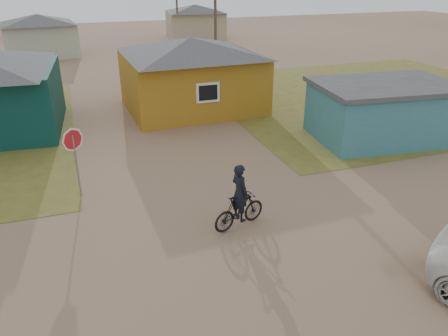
{
  "coord_description": "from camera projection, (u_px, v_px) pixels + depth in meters",
  "views": [
    {
      "loc": [
        -3.65,
        -9.22,
        7.24
      ],
      "look_at": [
        0.58,
        3.0,
        1.3
      ],
      "focal_mm": 35.0,
      "sensor_mm": 36.0,
      "label": 1
    }
  ],
  "objects": [
    {
      "name": "stop_sign",
      "position": [
        74.0,
        147.0,
        14.5
      ],
      "size": [
        0.81,
        0.2,
        2.49
      ],
      "color": "gray",
      "rests_on": "ground"
    },
    {
      "name": "house_pale_west",
      "position": [
        40.0,
        35.0,
        38.66
      ],
      "size": [
        7.04,
        6.15,
        3.6
      ],
      "color": "#AFB79D",
      "rests_on": "ground"
    },
    {
      "name": "grass_ne",
      "position": [
        374.0,
        95.0,
        27.35
      ],
      "size": [
        20.0,
        18.0,
        0.0
      ],
      "primitive_type": "cube",
      "color": "olive",
      "rests_on": "ground"
    },
    {
      "name": "house_beige_east",
      "position": [
        195.0,
        21.0,
        48.57
      ],
      "size": [
        6.95,
        6.05,
        3.6
      ],
      "color": "tan",
      "rests_on": "ground"
    },
    {
      "name": "ground",
      "position": [
        240.0,
        257.0,
        12.02
      ],
      "size": [
        120.0,
        120.0,
        0.0
      ],
      "primitive_type": "plane",
      "color": "#8D6C51"
    },
    {
      "name": "house_yellow",
      "position": [
        192.0,
        73.0,
        23.95
      ],
      "size": [
        7.72,
        6.76,
        3.9
      ],
      "color": "#A36F19",
      "rests_on": "ground"
    },
    {
      "name": "utility_pole_far",
      "position": [
        177.0,
        1.0,
        45.16
      ],
      "size": [
        1.4,
        0.2,
        8.0
      ],
      "color": "brown",
      "rests_on": "ground"
    },
    {
      "name": "cyclist",
      "position": [
        239.0,
        205.0,
        13.13
      ],
      "size": [
        1.91,
        1.03,
        2.07
      ],
      "color": "black",
      "rests_on": "ground"
    },
    {
      "name": "shed_turquoise",
      "position": [
        384.0,
        111.0,
        19.88
      ],
      "size": [
        6.71,
        4.93,
        2.6
      ],
      "color": "teal",
      "rests_on": "ground"
    },
    {
      "name": "utility_pole_near",
      "position": [
        215.0,
        16.0,
        31.12
      ],
      "size": [
        1.4,
        0.2,
        8.0
      ],
      "color": "brown",
      "rests_on": "ground"
    }
  ]
}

